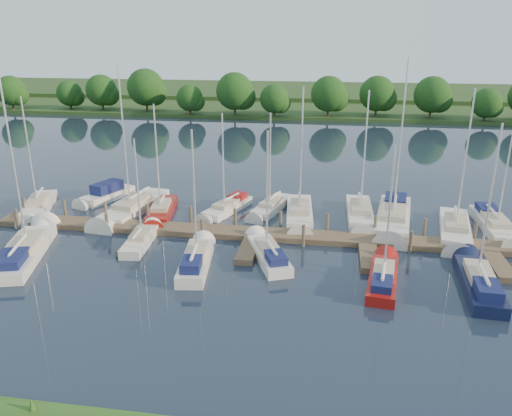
# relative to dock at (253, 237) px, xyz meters

# --- Properties ---
(ground) EXTENTS (260.00, 260.00, 0.00)m
(ground) POSITION_rel_dock_xyz_m (0.00, -7.31, -0.20)
(ground) COLOR #182430
(ground) RESTS_ON ground
(dock) EXTENTS (40.00, 6.00, 0.40)m
(dock) POSITION_rel_dock_xyz_m (0.00, 0.00, 0.00)
(dock) COLOR #4D392B
(dock) RESTS_ON ground
(mooring_pilings) EXTENTS (38.24, 2.84, 2.00)m
(mooring_pilings) POSITION_rel_dock_xyz_m (0.00, 1.13, 0.40)
(mooring_pilings) COLOR #473D33
(mooring_pilings) RESTS_ON ground
(far_shore) EXTENTS (180.00, 30.00, 0.60)m
(far_shore) POSITION_rel_dock_xyz_m (0.00, 67.69, 0.10)
(far_shore) COLOR #233E18
(far_shore) RESTS_ON ground
(distant_hill) EXTENTS (220.00, 40.00, 1.40)m
(distant_hill) POSITION_rel_dock_xyz_m (0.00, 92.69, 0.50)
(distant_hill) COLOR #314F22
(distant_hill) RESTS_ON ground
(treeline) EXTENTS (143.22, 10.03, 8.23)m
(treeline) POSITION_rel_dock_xyz_m (2.00, 54.72, 3.79)
(treeline) COLOR #38281C
(treeline) RESTS_ON ground
(sailboat_n_0) EXTENTS (3.88, 7.62, 9.89)m
(sailboat_n_0) POSITION_rel_dock_xyz_m (-18.78, 3.43, 0.08)
(sailboat_n_0) COLOR silver
(sailboat_n_0) RESTS_ON ground
(motorboat) EXTENTS (3.43, 6.03, 1.98)m
(motorboat) POSITION_rel_dock_xyz_m (-14.44, 7.10, 0.19)
(motorboat) COLOR silver
(motorboat) RESTS_ON ground
(sailboat_n_2) EXTENTS (3.34, 9.93, 12.38)m
(sailboat_n_2) POSITION_rel_dock_xyz_m (-10.91, 4.24, 0.07)
(sailboat_n_2) COLOR silver
(sailboat_n_2) RESTS_ON ground
(sailboat_n_3) EXTENTS (2.76, 7.41, 9.39)m
(sailboat_n_3) POSITION_rel_dock_xyz_m (-8.27, 3.98, 0.07)
(sailboat_n_3) COLOR maroon
(sailboat_n_3) RESTS_ON ground
(sailboat_n_4) EXTENTS (3.39, 6.63, 8.54)m
(sailboat_n_4) POSITION_rel_dock_xyz_m (-3.16, 5.56, 0.11)
(sailboat_n_4) COLOR silver
(sailboat_n_4) RESTS_ON ground
(sailboat_n_5) EXTENTS (3.03, 6.69, 8.52)m
(sailboat_n_5) POSITION_rel_dock_xyz_m (0.43, 6.43, 0.07)
(sailboat_n_5) COLOR silver
(sailboat_n_5) RESTS_ON ground
(sailboat_n_6) EXTENTS (2.57, 8.48, 10.86)m
(sailboat_n_6) POSITION_rel_dock_xyz_m (2.95, 4.89, 0.08)
(sailboat_n_6) COLOR silver
(sailboat_n_6) RESTS_ON ground
(sailboat_n_7) EXTENTS (2.04, 8.16, 10.57)m
(sailboat_n_7) POSITION_rel_dock_xyz_m (7.73, 5.66, 0.08)
(sailboat_n_7) COLOR silver
(sailboat_n_7) RESTS_ON ground
(sailboat_n_8) EXTENTS (3.69, 10.40, 12.97)m
(sailboat_n_8) POSITION_rel_dock_xyz_m (10.27, 5.14, 0.13)
(sailboat_n_8) COLOR silver
(sailboat_n_8) RESTS_ON ground
(sailboat_n_9) EXTENTS (3.26, 8.75, 11.05)m
(sailboat_n_9) POSITION_rel_dock_xyz_m (14.51, 3.26, 0.08)
(sailboat_n_9) COLOR silver
(sailboat_n_9) RESTS_ON ground
(sailboat_n_10) EXTENTS (2.06, 8.33, 10.56)m
(sailboat_n_10) POSITION_rel_dock_xyz_m (17.72, 4.75, 0.11)
(sailboat_n_10) COLOR silver
(sailboat_n_10) RESTS_ON ground
(sailboat_s_0) EXTENTS (4.48, 9.71, 12.18)m
(sailboat_s_0) POSITION_rel_dock_xyz_m (-14.64, -4.94, 0.12)
(sailboat_s_0) COLOR silver
(sailboat_s_0) RESTS_ON ground
(sailboat_s_1) EXTENTS (1.85, 6.03, 7.80)m
(sailboat_s_1) POSITION_rel_dock_xyz_m (-7.73, -1.91, 0.07)
(sailboat_s_1) COLOR silver
(sailboat_s_1) RESTS_ON ground
(sailboat_s_2) EXTENTS (2.37, 7.02, 9.15)m
(sailboat_s_2) POSITION_rel_dock_xyz_m (-2.91, -4.87, 0.14)
(sailboat_s_2) COLOR silver
(sailboat_s_2) RESTS_ON ground
(sailboat_s_3) EXTENTS (3.69, 6.73, 8.78)m
(sailboat_s_3) POSITION_rel_dock_xyz_m (1.46, -2.98, 0.12)
(sailboat_s_3) COLOR silver
(sailboat_s_3) RESTS_ON ground
(sailboat_s_4) EXTENTS (2.35, 6.75, 8.61)m
(sailboat_s_4) POSITION_rel_dock_xyz_m (8.63, -5.34, 0.11)
(sailboat_s_4) COLOR maroon
(sailboat_s_4) RESTS_ON ground
(sailboat_s_5) EXTENTS (2.23, 7.74, 10.00)m
(sailboat_s_5) POSITION_rel_dock_xyz_m (14.06, -5.14, 0.14)
(sailboat_s_5) COLOR black
(sailboat_s_5) RESTS_ON ground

